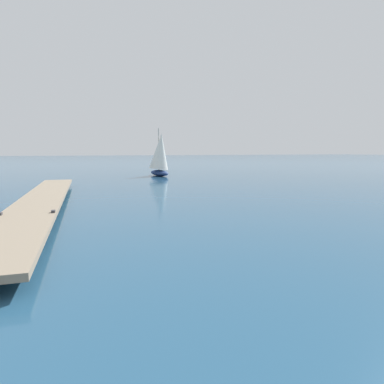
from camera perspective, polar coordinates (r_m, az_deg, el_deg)
name	(u,v)px	position (r m, az deg, el deg)	size (l,w,h in m)	color
floating_dock	(42,200)	(16.44, -23.79, -1.21)	(3.43, 20.37, 0.53)	gray
distant_sailboat	(160,155)	(34.48, -5.38, 6.20)	(2.44, 3.90, 4.77)	navy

